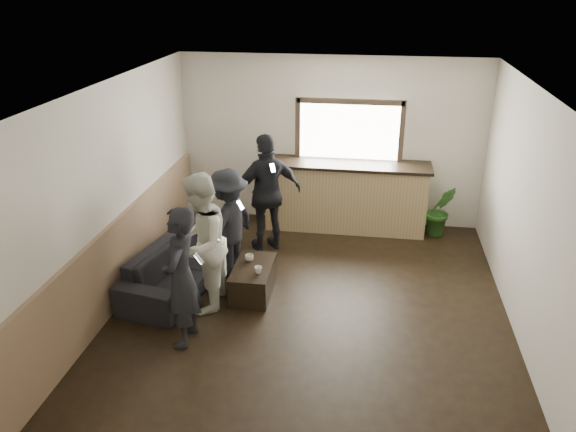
% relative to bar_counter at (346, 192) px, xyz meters
% --- Properties ---
extents(ground, '(5.00, 6.00, 0.01)m').
position_rel_bar_counter_xyz_m(ground, '(-0.30, -2.70, -0.64)').
color(ground, black).
extents(room_shell, '(5.01, 6.01, 2.80)m').
position_rel_bar_counter_xyz_m(room_shell, '(-1.04, -2.70, 0.83)').
color(room_shell, silver).
rests_on(room_shell, ground).
extents(bar_counter, '(2.70, 0.68, 2.13)m').
position_rel_bar_counter_xyz_m(bar_counter, '(0.00, 0.00, 0.00)').
color(bar_counter, '#A18657').
rests_on(bar_counter, ground).
extents(sofa, '(1.21, 2.22, 0.61)m').
position_rel_bar_counter_xyz_m(sofa, '(-2.09, -2.24, -0.33)').
color(sofa, black).
rests_on(sofa, ground).
extents(coffee_table, '(0.51, 0.90, 0.40)m').
position_rel_bar_counter_xyz_m(coffee_table, '(-1.09, -2.31, -0.44)').
color(coffee_table, black).
rests_on(coffee_table, ground).
extents(cup_a, '(0.15, 0.15, 0.09)m').
position_rel_bar_counter_xyz_m(cup_a, '(-1.16, -2.16, -0.20)').
color(cup_a, silver).
rests_on(cup_a, coffee_table).
extents(cup_b, '(0.14, 0.14, 0.09)m').
position_rel_bar_counter_xyz_m(cup_b, '(-0.98, -2.48, -0.19)').
color(cup_b, silver).
rests_on(cup_b, coffee_table).
extents(potted_plant, '(0.55, 0.48, 0.85)m').
position_rel_bar_counter_xyz_m(potted_plant, '(1.54, -0.05, -0.22)').
color(potted_plant, '#2D6623').
rests_on(potted_plant, ground).
extents(person_a, '(0.47, 0.62, 1.68)m').
position_rel_bar_counter_xyz_m(person_a, '(-1.64, -3.48, 0.20)').
color(person_a, black).
rests_on(person_a, ground).
extents(person_b, '(0.69, 0.88, 1.80)m').
position_rel_bar_counter_xyz_m(person_b, '(-1.64, -2.75, 0.26)').
color(person_b, silver).
rests_on(person_b, ground).
extents(person_c, '(0.93, 1.16, 1.56)m').
position_rel_bar_counter_xyz_m(person_c, '(-1.52, -1.84, 0.14)').
color(person_c, black).
rests_on(person_c, ground).
extents(person_d, '(1.15, 0.95, 1.83)m').
position_rel_bar_counter_xyz_m(person_d, '(-1.13, -0.97, 0.28)').
color(person_d, black).
rests_on(person_d, ground).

